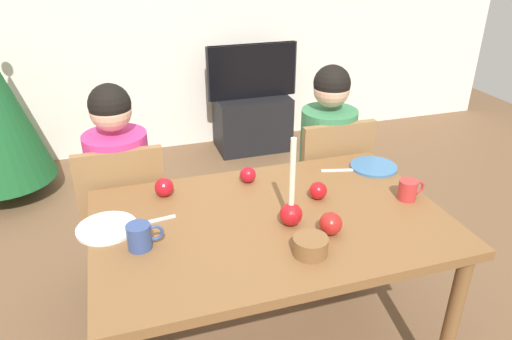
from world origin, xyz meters
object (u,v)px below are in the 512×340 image
chair_left (125,214)px  tv (252,71)px  person_left_child (124,201)px  plate_left (107,228)px  tv_stand (252,123)px  bowl_walnuts (310,246)px  apple_near_candle (164,187)px  dining_table (271,235)px  apple_by_left_plate (331,224)px  candle_centerpiece (291,208)px  chair_right (327,183)px  person_right_child (326,171)px  plate_right (374,167)px  mug_left (140,236)px  mug_right (408,190)px  apple_by_right_mug (247,175)px  apple_far_edge (318,191)px

chair_left → tv: (1.18, 1.69, 0.20)m
person_left_child → plate_left: 0.56m
tv_stand → bowl_walnuts: size_ratio=5.07×
apple_near_candle → dining_table: bearing=-39.3°
tv → apple_by_left_plate: tv is taller
plate_left → candle_centerpiece: bearing=-14.6°
chair_right → bowl_walnuts: 1.03m
dining_table → candle_centerpiece: 0.18m
person_right_child → plate_right: (0.07, -0.36, 0.19)m
person_left_child → mug_left: person_left_child is taller
mug_right → apple_near_candle: 1.04m
apple_near_candle → plate_left: bearing=-141.8°
mug_left → apple_by_left_plate: bearing=-10.1°
tv_stand → apple_near_candle: apple_near_candle is taller
mug_left → bowl_walnuts: (0.57, -0.22, -0.02)m
tv → mug_right: tv is taller
apple_by_right_mug → tv_stand: bearing=72.3°
apple_by_right_mug → apple_near_candle: bearing=-178.2°
plate_left → apple_by_right_mug: 0.66m
chair_right → apple_by_left_plate: (-0.37, -0.78, 0.28)m
person_right_child → tv: (0.08, 1.66, 0.14)m
chair_left → mug_right: size_ratio=7.42×
tv_stand → apple_far_edge: 2.31m
person_left_child → mug_left: (0.04, -0.68, 0.23)m
plate_right → apple_by_right_mug: size_ratio=3.05×
chair_left → mug_left: size_ratio=6.78×
bowl_walnuts → chair_right: bearing=60.4°
apple_by_right_mug → apple_far_edge: bearing=-43.5°
plate_right → apple_near_candle: (-1.00, 0.03, 0.03)m
mug_left → plate_left: bearing=125.9°
tv_stand → apple_by_right_mug: 2.15m
tv → plate_left: 2.52m
mug_right → dining_table: bearing=177.3°
tv → plate_right: size_ratio=3.52×
mug_right → apple_far_edge: (-0.36, 0.12, -0.01)m
mug_left → tv: bearing=64.1°
mug_left → bowl_walnuts: 0.61m
tv → apple_by_right_mug: 2.08m
chair_right → candle_centerpiece: candle_centerpiece is taller
candle_centerpiece → tv_stand: bearing=76.5°
person_left_child → apple_by_right_mug: size_ratio=15.93×
apple_far_edge → bowl_walnuts: bearing=-118.0°
plate_right → apple_by_left_plate: size_ratio=2.56×
plate_left → bowl_walnuts: size_ratio=1.83×
chair_right → apple_by_right_mug: bearing=-152.8°
tv_stand → bowl_walnuts: (-0.57, -2.56, 0.54)m
person_left_child → plate_left: bearing=-97.8°
tv_stand → apple_near_candle: size_ratio=7.83×
apple_far_edge → candle_centerpiece: bearing=-140.3°
apple_near_candle → plate_right: bearing=-1.8°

